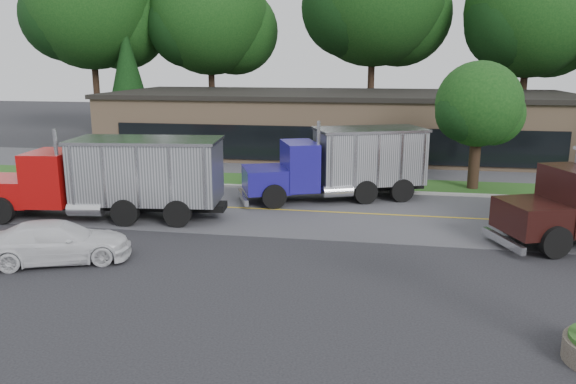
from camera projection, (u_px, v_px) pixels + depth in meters
name	position (u px, v px, depth m)	size (l,w,h in m)	color
ground	(190.00, 287.00, 16.49)	(140.00, 140.00, 0.00)	#323237
road	(259.00, 209.00, 25.12)	(60.00, 8.00, 0.02)	slate
center_line	(259.00, 209.00, 25.12)	(60.00, 0.12, 0.01)	gold
curb	(277.00, 189.00, 29.14)	(60.00, 0.30, 0.12)	#9E9E99
grass_verge	(283.00, 181.00, 30.87)	(60.00, 3.40, 0.03)	#23501B
far_parking	(298.00, 165.00, 35.66)	(60.00, 7.00, 0.02)	slate
strip_mall	(338.00, 124.00, 40.62)	(32.00, 12.00, 4.00)	tan
tree_far_a	(93.00, 11.00, 48.24)	(11.74, 11.05, 16.75)	#382619
tree_far_b	(212.00, 21.00, 48.64)	(10.78, 10.15, 15.38)	#382619
tree_far_c	(376.00, 2.00, 45.96)	(12.29, 11.57, 17.54)	#382619
tree_far_d	(531.00, 19.00, 43.30)	(10.59, 9.97, 15.11)	#382619
evergreen_left	(128.00, 77.00, 46.79)	(4.15, 4.15, 9.43)	#382619
tree_verge	(480.00, 108.00, 28.26)	(4.56, 4.30, 6.51)	#382619
dump_truck_red	(115.00, 176.00, 23.28)	(10.50, 3.66, 3.36)	black
dump_truck_blue	(345.00, 162.00, 26.57)	(8.84, 5.46, 3.36)	black
rally_car	(58.00, 242.00, 18.42)	(1.88, 4.64, 1.35)	silver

